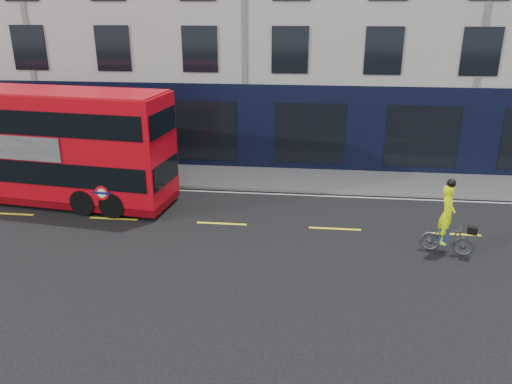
# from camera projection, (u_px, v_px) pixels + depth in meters

# --- Properties ---
(ground) EXTENTS (120.00, 120.00, 0.00)m
(ground) POSITION_uv_depth(u_px,v_px,m) (214.00, 242.00, 16.38)
(ground) COLOR black
(ground) RESTS_ON ground
(pavement) EXTENTS (60.00, 3.00, 0.12)m
(pavement) POSITION_uv_depth(u_px,v_px,m) (241.00, 177.00, 22.42)
(pavement) COLOR gray
(pavement) RESTS_ON ground
(kerb) EXTENTS (60.00, 0.12, 0.13)m
(kerb) POSITION_uv_depth(u_px,v_px,m) (236.00, 189.00, 21.02)
(kerb) COLOR gray
(kerb) RESTS_ON ground
(building_terrace) EXTENTS (50.00, 10.07, 15.00)m
(building_terrace) POSITION_uv_depth(u_px,v_px,m) (257.00, 2.00, 25.83)
(building_terrace) COLOR beige
(building_terrace) RESTS_ON ground
(road_edge_line) EXTENTS (58.00, 0.10, 0.01)m
(road_edge_line) POSITION_uv_depth(u_px,v_px,m) (235.00, 192.00, 20.76)
(road_edge_line) COLOR silver
(road_edge_line) RESTS_ON ground
(lane_dashes) EXTENTS (58.00, 0.12, 0.01)m
(lane_dashes) POSITION_uv_depth(u_px,v_px,m) (222.00, 224.00, 17.78)
(lane_dashes) COLOR yellow
(lane_dashes) RESTS_ON ground
(bus) EXTENTS (11.08, 3.73, 4.38)m
(bus) POSITION_uv_depth(u_px,v_px,m) (35.00, 145.00, 19.33)
(bus) COLOR red
(bus) RESTS_ON ground
(cyclist) EXTENTS (1.67, 0.86, 2.44)m
(cyclist) POSITION_uv_depth(u_px,v_px,m) (447.00, 228.00, 15.39)
(cyclist) COLOR #45474A
(cyclist) RESTS_ON ground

